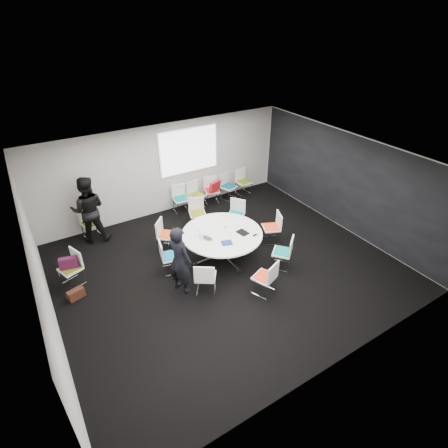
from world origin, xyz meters
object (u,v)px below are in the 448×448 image
chair_back_d (228,191)px  chair_spare_left (73,274)px  chair_ring_f (206,282)px  chair_ring_g (264,283)px  conference_table (222,240)px  chair_ring_h (282,258)px  chair_ring_a (271,233)px  brown_bag (76,294)px  chair_ring_e (170,262)px  chair_ring_c (198,218)px  chair_back_e (243,186)px  chair_back_c (212,195)px  person_main (180,260)px  chair_person_back (92,228)px  chair_ring_b (236,220)px  cup (225,227)px  chair_back_a (181,204)px  person_back (88,210)px  laptop (207,237)px  chair_ring_d (167,240)px  chair_back_b (197,200)px  maroon_bag (69,263)px

chair_back_d → chair_spare_left: size_ratio=1.00×
chair_ring_f → chair_ring_g: (1.14, -0.72, 0.00)m
conference_table → chair_ring_h: size_ratio=2.35×
chair_ring_a → brown_bag: (-5.18, 0.48, -0.16)m
chair_spare_left → chair_ring_e: bearing=-129.5°
chair_ring_f → chair_spare_left: same height
chair_ring_e → chair_ring_h: size_ratio=1.00×
chair_ring_h → brown_bag: 4.95m
chair_ring_c → chair_back_e: 2.62m
conference_table → chair_back_c: bearing=65.4°
chair_spare_left → chair_back_e: bearing=-93.3°
chair_ring_e → person_main: 0.96m
chair_person_back → chair_ring_e: bearing=103.6°
chair_ring_g → brown_bag: (-3.75, 2.06, -0.16)m
chair_ring_b → chair_spare_left: (-4.64, -0.06, 0.00)m
chair_person_back → chair_back_c: bearing=167.3°
chair_spare_left → cup: chair_spare_left is taller
chair_spare_left → brown_bag: 0.58m
chair_back_a → chair_ring_b: bearing=124.1°
chair_back_d → person_main: 4.74m
chair_back_d → person_main: size_ratio=0.51×
person_back → laptop: bearing=150.9°
chair_ring_d → chair_ring_a: bearing=107.8°
chair_person_back → laptop: bearing=117.1°
chair_person_back → chair_ring_c: bearing=146.2°
cup → conference_table: bearing=-140.1°
chair_back_d → person_back: person_back is taller
chair_ring_e → chair_person_back: same height
chair_ring_e → chair_back_d: bearing=140.7°
chair_ring_f → chair_back_c: 4.36m
chair_ring_d → person_back: (-1.60, 1.52, 0.68)m
chair_ring_a → chair_ring_d: 2.88m
chair_ring_e → brown_bag: 2.25m
chair_ring_a → chair_back_d: 2.83m
chair_back_a → person_back: (-2.81, -0.17, 0.68)m
chair_ring_e → chair_back_c: size_ratio=1.00×
chair_ring_f → person_main: (-0.44, 0.37, 0.58)m
chair_ring_g → chair_spare_left: 4.52m
chair_ring_a → chair_back_b: 2.95m
chair_ring_d → chair_spare_left: bearing=-45.1°
chair_back_b → chair_back_d: size_ratio=1.00×
chair_back_b → chair_ring_g: bearing=69.8°
conference_table → cup: bearing=39.9°
chair_person_back → chair_ring_g: bearing=109.5°
chair_back_b → chair_ring_e: bearing=37.9°
conference_table → chair_back_e: (2.53, 2.74, -0.25)m
chair_ring_h → chair_ring_a: bearing=25.0°
chair_ring_a → person_main: person_main is taller
laptop → brown_bag: laptop is taller
cup → maroon_bag: 3.86m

